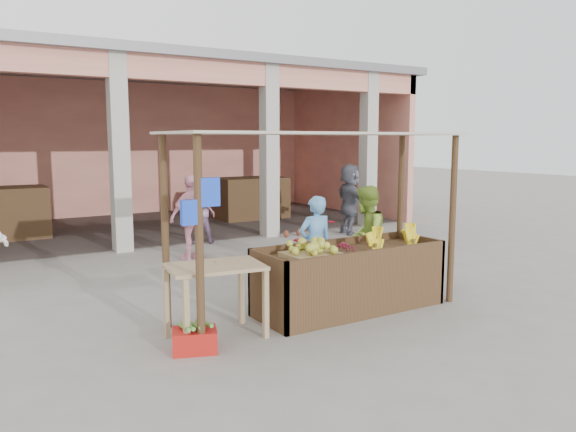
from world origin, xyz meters
TOP-DOWN VIEW (x-y plane):
  - ground at (0.00, 0.00)m, footprint 60.00×60.00m
  - market_building at (0.05, 8.93)m, footprint 14.40×6.40m
  - fruit_stall at (0.50, 0.00)m, footprint 2.60×0.95m
  - stall_awning at (-0.01, 0.06)m, footprint 4.09×1.35m
  - banana_heap at (1.20, -0.02)m, footprint 1.13×0.62m
  - melon_tray at (-0.14, -0.04)m, footprint 0.68×0.59m
  - berry_heap at (0.42, 0.04)m, footprint 0.39×0.32m
  - side_table at (-1.49, -0.06)m, footprint 1.16×0.86m
  - papaya_pile at (-1.49, -0.06)m, footprint 0.76×0.43m
  - red_crate at (-1.88, -0.32)m, footprint 0.56×0.49m
  - plantain_bundle at (-1.88, -0.32)m, footprint 0.38×0.27m
  - produce_sacks at (2.92, 5.28)m, footprint 0.88×0.55m
  - vendor_blue at (0.55, 0.89)m, footprint 0.63×0.49m
  - vendor_green at (1.41, 0.77)m, footprint 0.93×0.84m
  - motorcycle at (1.15, 2.04)m, footprint 1.26×1.86m
  - shopper_b at (-0.07, 4.11)m, footprint 1.10×0.70m
  - shopper_d at (4.30, 4.87)m, footprint 1.03×1.78m
  - shopper_f at (0.67, 5.66)m, footprint 0.88×0.63m

SIDE VIEW (x-z plane):
  - ground at x=0.00m, z-range 0.00..0.00m
  - red_crate at x=-1.88m, z-range 0.00..0.25m
  - plantain_bundle at x=-1.88m, z-range 0.25..0.32m
  - produce_sacks at x=2.92m, z-range 0.00..0.67m
  - fruit_stall at x=0.50m, z-range 0.00..0.80m
  - motorcycle at x=1.15m, z-range 0.00..0.92m
  - side_table at x=-1.49m, z-range 0.29..1.16m
  - vendor_blue at x=0.55m, z-range 0.00..1.57m
  - shopper_f at x=0.67m, z-range 0.00..1.63m
  - vendor_green at x=1.41m, z-range 0.00..1.68m
  - berry_heap at x=0.42m, z-range 0.80..0.92m
  - shopper_b at x=-0.07m, z-range 0.00..1.75m
  - melon_tray at x=-0.14m, z-range 0.79..0.98m
  - shopper_d at x=4.30m, z-range 0.00..1.80m
  - banana_heap at x=1.20m, z-range 0.80..1.01m
  - papaya_pile at x=-1.49m, z-range 0.87..1.08m
  - stall_awning at x=-0.01m, z-range 0.78..3.17m
  - market_building at x=0.05m, z-range 0.60..4.80m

